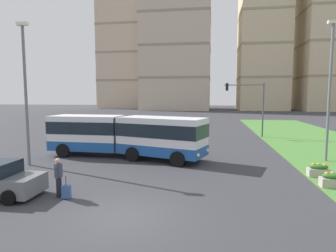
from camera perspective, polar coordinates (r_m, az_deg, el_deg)
The scene contains 13 objects.
ground_plane at distance 11.30m, azimuth -8.82°, elevation -17.38°, with size 260.00×260.00×0.00m, color #38383D.
articulated_bus at distance 21.05m, azimuth -8.46°, elevation -1.77°, with size 11.88×4.60×3.00m.
pedestrian_crossing at distance 13.75m, azimuth -20.96°, elevation -9.01°, with size 0.36×0.58×1.74m.
rolling_suitcase at distance 13.57m, azimuth -19.59°, elevation -12.20°, with size 0.39×0.29×0.97m.
flower_planter_1 at distance 16.18m, azimuth 29.93°, elevation -9.29°, with size 1.10×0.56×0.74m.
flower_planter_2 at distance 17.88m, azimuth 27.76°, elevation -7.78°, with size 1.10×0.56×0.74m.
traffic_light_far_right at distance 32.13m, azimuth 15.97°, elevation 5.03°, with size 4.22×0.28×5.86m.
streetlight_left at distance 20.37m, azimuth -26.50°, elevation 6.72°, with size 0.70×0.28×9.02m.
streetlight_median at distance 22.00m, azimuth 29.52°, elevation 6.93°, with size 0.70×0.28×9.36m.
apartment_tower_west at distance 114.70m, azimuth -8.60°, elevation 15.97°, with size 15.88×19.63×48.98m.
apartment_tower_westcentre at distance 97.92m, azimuth 1.80°, elevation 14.90°, with size 21.95×19.20×39.32m.
apartment_tower_centre at distance 101.33m, azimuth 18.40°, elevation 17.24°, with size 14.95×16.85×49.53m.
apartment_tower_eastcentre at distance 103.63m, azimuth 29.52°, elevation 16.43°, with size 16.40×17.50×49.23m.
Camera 1 is at (3.18, -9.88, 4.46)m, focal length 30.63 mm.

